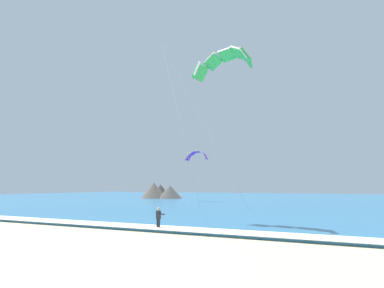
{
  "coord_description": "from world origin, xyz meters",
  "views": [
    {
      "loc": [
        15.33,
        -9.23,
        3.3
      ],
      "look_at": [
        2.93,
        15.97,
        6.71
      ],
      "focal_mm": 32.12,
      "sensor_mm": 36.0,
      "label": 1
    }
  ],
  "objects_px": {
    "surfboard": "(158,230)",
    "kitesurfer": "(159,217)",
    "kite_distant": "(197,155)",
    "kite_primary": "(224,60)"
  },
  "relations": [
    {
      "from": "kitesurfer",
      "to": "kite_distant",
      "type": "distance_m",
      "value": 45.3
    },
    {
      "from": "kite_primary",
      "to": "kite_distant",
      "type": "distance_m",
      "value": 39.17
    },
    {
      "from": "kite_primary",
      "to": "surfboard",
      "type": "bearing_deg",
      "value": -108.54
    },
    {
      "from": "kite_distant",
      "to": "kite_primary",
      "type": "bearing_deg",
      "value": -60.78
    },
    {
      "from": "surfboard",
      "to": "kitesurfer",
      "type": "distance_m",
      "value": 0.91
    },
    {
      "from": "kitesurfer",
      "to": "kite_primary",
      "type": "xyz_separation_m",
      "value": [
        2.5,
        7.46,
        14.27
      ]
    },
    {
      "from": "surfboard",
      "to": "kitesurfer",
      "type": "height_order",
      "value": "kitesurfer"
    },
    {
      "from": "surfboard",
      "to": "kitesurfer",
      "type": "relative_size",
      "value": 0.87
    },
    {
      "from": "surfboard",
      "to": "kite_distant",
      "type": "relative_size",
      "value": 0.27
    },
    {
      "from": "kitesurfer",
      "to": "kite_primary",
      "type": "height_order",
      "value": "kite_primary"
    }
  ]
}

